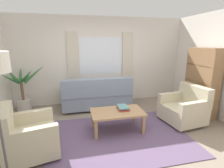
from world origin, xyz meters
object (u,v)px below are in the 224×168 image
at_px(armchair_left, 27,136).
at_px(potted_plant, 23,92).
at_px(coffee_table, 117,114).
at_px(armchair_right, 185,108).
at_px(bookshelf, 201,85).
at_px(couch, 97,96).
at_px(book_stack_on_table, 123,108).

height_order(armchair_left, potted_plant, potted_plant).
bearing_deg(coffee_table, armchair_left, -164.10).
bearing_deg(armchair_left, armchair_right, -94.80).
relative_size(armchair_left, coffee_table, 0.91).
bearing_deg(bookshelf, couch, 70.06).
bearing_deg(coffee_table, armchair_right, 0.55).
bearing_deg(book_stack_on_table, coffee_table, -152.06).
distance_m(coffee_table, bookshelf, 2.40).
distance_m(armchair_right, book_stack_on_table, 1.49).
height_order(potted_plant, bookshelf, bookshelf).
bearing_deg(book_stack_on_table, bookshelf, 8.68).
bearing_deg(book_stack_on_table, couch, 107.33).
height_order(coffee_table, potted_plant, potted_plant).
distance_m(couch, potted_plant, 1.96).
height_order(couch, coffee_table, couch).
relative_size(couch, armchair_left, 1.89).
relative_size(couch, bookshelf, 1.10).
relative_size(book_stack_on_table, potted_plant, 0.24).
relative_size(book_stack_on_table, bookshelf, 0.18).
height_order(couch, armchair_right, couch).
xyz_separation_m(armchair_left, coffee_table, (1.66, 0.47, 0.03)).
distance_m(armchair_right, bookshelf, 0.90).
relative_size(coffee_table, book_stack_on_table, 3.55).
xyz_separation_m(armchair_right, book_stack_on_table, (-1.48, 0.06, 0.12)).
xyz_separation_m(coffee_table, book_stack_on_table, (0.15, 0.08, 0.09)).
height_order(couch, bookshelf, bookshelf).
xyz_separation_m(potted_plant, bookshelf, (4.52, -1.08, 0.20)).
bearing_deg(couch, armchair_left, 52.16).
relative_size(armchair_left, book_stack_on_table, 3.25).
bearing_deg(armchair_right, armchair_left, -89.17).
bearing_deg(book_stack_on_table, armchair_left, -163.05).
bearing_deg(armchair_left, book_stack_on_table, -86.31).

